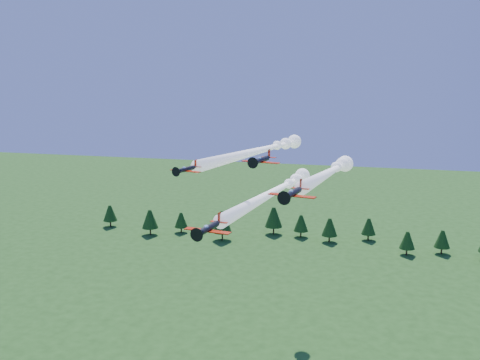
% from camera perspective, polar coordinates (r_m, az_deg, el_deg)
% --- Properties ---
extents(plane_lead, '(13.68, 57.17, 3.70)m').
position_cam_1_polar(plane_lead, '(116.01, 3.67, -1.23)').
color(plane_lead, black).
rests_on(plane_lead, ground).
extents(plane_left, '(17.62, 55.06, 3.70)m').
position_cam_1_polar(plane_left, '(127.84, 2.28, 3.21)').
color(plane_left, black).
rests_on(plane_left, ground).
extents(plane_right, '(12.62, 42.38, 3.70)m').
position_cam_1_polar(plane_right, '(113.57, 9.64, 0.88)').
color(plane_right, black).
rests_on(plane_right, ground).
extents(plane_slot, '(7.84, 8.60, 2.74)m').
position_cam_1_polar(plane_slot, '(103.89, 2.28, 2.14)').
color(plane_slot, black).
rests_on(plane_slot, ground).
extents(treeline, '(182.06, 21.27, 11.80)m').
position_cam_1_polar(treeline, '(208.91, 8.09, -4.93)').
color(treeline, '#382314').
rests_on(treeline, ground).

